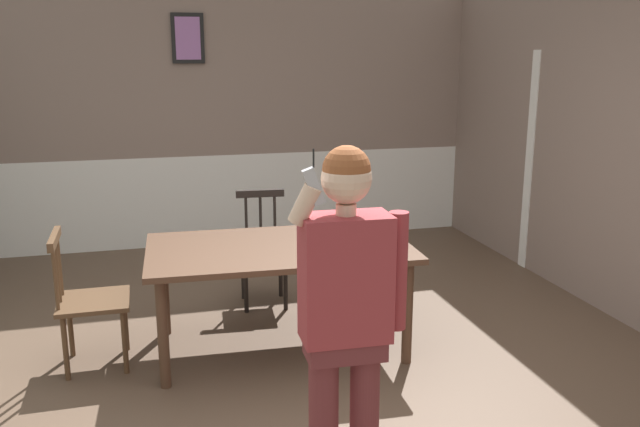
% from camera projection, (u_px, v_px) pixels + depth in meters
% --- Properties ---
extents(ground_plane, '(7.67, 7.67, 0.00)m').
position_uv_depth(ground_plane, '(290.00, 387.00, 4.28)').
color(ground_plane, brown).
extents(room_back_partition, '(5.65, 0.17, 2.78)m').
position_uv_depth(room_back_partition, '(221.00, 122.00, 7.24)').
color(room_back_partition, gray).
rests_on(room_back_partition, ground_plane).
extents(dining_table, '(1.86, 1.12, 0.77)m').
position_uv_depth(dining_table, '(279.00, 256.00, 4.69)').
color(dining_table, '#4C3323').
rests_on(dining_table, ground_plane).
extents(chair_near_window, '(0.47, 0.47, 0.94)m').
position_uv_depth(chair_near_window, '(88.00, 300.00, 4.47)').
color(chair_near_window, '#513823').
rests_on(chair_near_window, ground_plane).
extents(chair_by_doorway, '(0.43, 0.43, 0.95)m').
position_uv_depth(chair_by_doorway, '(263.00, 251.00, 5.61)').
color(chair_by_doorway, black).
rests_on(chair_by_doorway, ground_plane).
extents(person_figure, '(0.56, 0.23, 1.70)m').
position_uv_depth(person_figure, '(347.00, 305.00, 3.00)').
color(person_figure, brown).
rests_on(person_figure, ground_plane).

